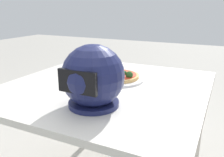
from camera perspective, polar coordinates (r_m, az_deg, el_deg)
dining_table at (r=1.30m, az=-1.39°, el=-5.09°), size 1.03×1.05×0.77m
pizza_plate at (r=1.36m, az=1.32°, el=0.01°), size 0.31×0.31×0.01m
pizza at (r=1.35m, az=1.49°, el=0.71°), size 0.25×0.25×0.05m
motorcycle_helmet at (r=0.97m, az=-4.60°, el=0.28°), size 0.26×0.26×0.26m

